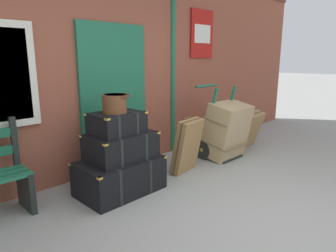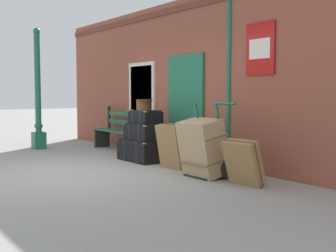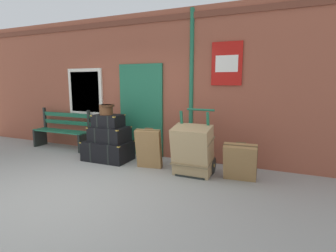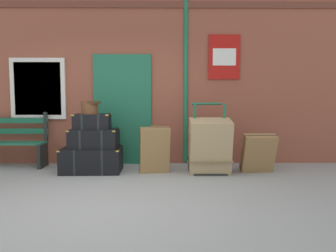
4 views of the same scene
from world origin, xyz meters
name	(u,v)px [view 4 (image 4 of 4)]	position (x,y,z in m)	size (l,w,h in m)	color
ground_plane	(97,204)	(0.00, 0.00, 0.00)	(60.00, 60.00, 0.00)	gray
brick_facade	(122,81)	(-0.01, 2.60, 1.60)	(10.40, 0.35, 3.20)	brown
platform_bench	(2,143)	(-2.18, 2.16, 0.44)	(1.60, 0.43, 1.01)	#1E6647
steamer_trunk_base	(92,160)	(-0.44, 1.73, 0.21)	(1.02, 0.67, 0.43)	black
steamer_trunk_middle	(94,138)	(-0.39, 1.74, 0.58)	(0.81, 0.56, 0.33)	black
steamer_trunk_top	(92,121)	(-0.43, 1.76, 0.87)	(0.63, 0.48, 0.27)	black
round_hatbox	(90,107)	(-0.46, 1.75, 1.12)	(0.33, 0.30, 0.22)	brown
porters_trolley	(208,156)	(1.58, 1.73, 0.27)	(0.71, 0.63, 1.19)	black
large_brown_trunk	(210,146)	(1.58, 1.55, 0.47)	(0.70, 0.60, 0.95)	tan
suitcase_umber	(258,153)	(2.41, 1.61, 0.34)	(0.58, 0.42, 0.69)	olive
suitcase_brown	(155,150)	(0.65, 1.59, 0.40)	(0.53, 0.37, 0.81)	olive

